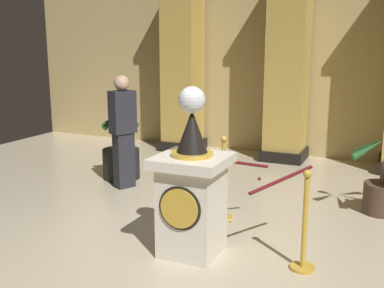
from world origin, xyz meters
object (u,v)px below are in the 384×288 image
at_px(potted_palm_left, 121,159).
at_px(potted_palm_right, 382,187).
at_px(pedestal_clock, 192,191).
at_px(bystander_guest, 123,129).
at_px(stanchion_far, 223,190).
at_px(stanchion_near, 304,236).

bearing_deg(potted_palm_left, potted_palm_right, -0.01).
xyz_separation_m(pedestal_clock, bystander_guest, (-1.85, 1.64, 0.23)).
height_order(pedestal_clock, stanchion_far, pedestal_clock).
distance_m(stanchion_near, potted_palm_left, 3.80).
bearing_deg(bystander_guest, potted_palm_left, 127.98).
xyz_separation_m(pedestal_clock, potted_palm_right, (1.72, 2.03, -0.33)).
xyz_separation_m(stanchion_far, bystander_guest, (-1.80, 0.58, 0.53)).
distance_m(pedestal_clock, potted_palm_right, 2.69).
distance_m(potted_palm_right, bystander_guest, 3.64).
height_order(stanchion_near, stanchion_far, stanchion_far).
bearing_deg(stanchion_near, pedestal_clock, -174.63).
bearing_deg(stanchion_far, pedestal_clock, -87.05).
bearing_deg(pedestal_clock, stanchion_far, 92.95).
distance_m(pedestal_clock, stanchion_near, 1.17).
bearing_deg(pedestal_clock, bystander_guest, 138.50).
xyz_separation_m(potted_palm_right, bystander_guest, (-3.58, -0.40, 0.55)).
relative_size(stanchion_near, potted_palm_right, 0.96).
relative_size(pedestal_clock, potted_palm_left, 1.57).
relative_size(pedestal_clock, stanchion_far, 1.65).
xyz_separation_m(stanchion_far, potted_palm_right, (1.78, 0.98, -0.02)).
xyz_separation_m(stanchion_near, potted_palm_left, (-3.28, 1.93, -0.03)).
bearing_deg(stanchion_near, potted_palm_right, 72.50).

